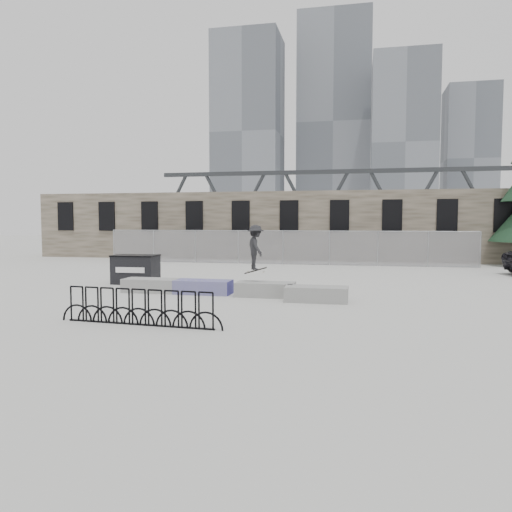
{
  "coord_description": "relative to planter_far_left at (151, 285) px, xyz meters",
  "views": [
    {
      "loc": [
        4.67,
        -16.85,
        2.6
      ],
      "look_at": [
        0.82,
        1.05,
        1.3
      ],
      "focal_mm": 35.0,
      "sensor_mm": 36.0,
      "label": 1
    }
  ],
  "objects": [
    {
      "name": "truss_bridge",
      "position": [
        12.86,
        55.02,
        3.86
      ],
      "size": [
        70.0,
        3.0,
        9.8
      ],
      "color": "#2D3033",
      "rests_on": "ground"
    },
    {
      "name": "planter_center_right",
      "position": [
        4.28,
        -0.18,
        0.0
      ],
      "size": [
        2.0,
        0.9,
        0.49
      ],
      "color": "#999A97",
      "rests_on": "ground"
    },
    {
      "name": "planter_offset",
      "position": [
        6.09,
        -0.89,
        0.0
      ],
      "size": [
        2.0,
        0.9,
        0.49
      ],
      "color": "#999A97",
      "rests_on": "ground"
    },
    {
      "name": "chainlink_fence",
      "position": [
        2.86,
        12.52,
        0.77
      ],
      "size": [
        22.06,
        0.06,
        2.02
      ],
      "color": "gray",
      "rests_on": "ground"
    },
    {
      "name": "dumpster",
      "position": [
        -1.64,
        2.13,
        0.33
      ],
      "size": [
        1.84,
        1.16,
        1.19
      ],
      "rotation": [
        0.0,
        0.0,
        0.03
      ],
      "color": "black",
      "rests_on": "ground"
    },
    {
      "name": "skateboarder",
      "position": [
        3.88,
        0.06,
        1.41
      ],
      "size": [
        1.0,
        1.16,
        1.72
      ],
      "rotation": [
        0.0,
        0.0,
        2.08
      ],
      "color": "black",
      "rests_on": "ground"
    },
    {
      "name": "ground",
      "position": [
        2.86,
        0.02,
        -0.27
      ],
      "size": [
        120.0,
        120.0,
        0.0
      ],
      "primitive_type": "plane",
      "color": "#B2B2AD",
      "rests_on": "ground"
    },
    {
      "name": "planter_center_left",
      "position": [
        2.0,
        -0.02,
        0.0
      ],
      "size": [
        2.0,
        0.9,
        0.49
      ],
      "color": "#332F8F",
      "rests_on": "ground"
    },
    {
      "name": "planter_far_left",
      "position": [
        0.0,
        0.0,
        0.0
      ],
      "size": [
        2.0,
        0.9,
        0.49
      ],
      "color": "#999A97",
      "rests_on": "ground"
    },
    {
      "name": "bike_rack",
      "position": [
        2.1,
        -5.46,
        0.17
      ],
      "size": [
        4.48,
        0.41,
        0.9
      ],
      "rotation": [
        0.0,
        0.0,
        -0.08
      ],
      "color": "black",
      "rests_on": "ground"
    },
    {
      "name": "stone_wall",
      "position": [
        2.86,
        16.26,
        1.99
      ],
      "size": [
        36.0,
        2.58,
        4.5
      ],
      "color": "brown",
      "rests_on": "ground"
    },
    {
      "name": "skyline_towers",
      "position": [
        1.85,
        93.83,
        20.53
      ],
      "size": [
        58.0,
        28.0,
        48.0
      ],
      "color": "slate",
      "rests_on": "ground"
    }
  ]
}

